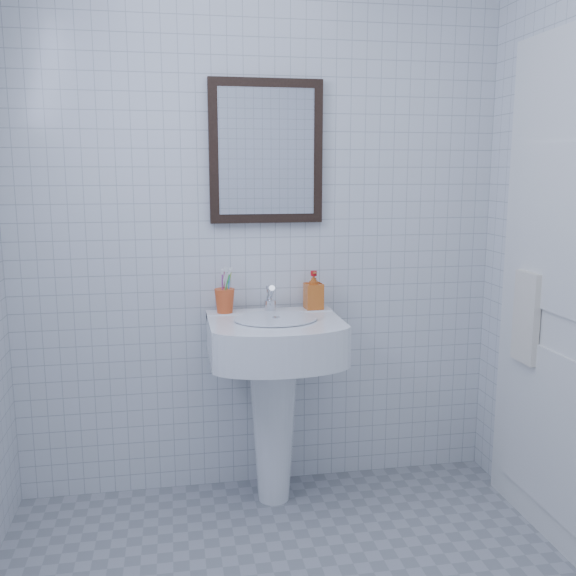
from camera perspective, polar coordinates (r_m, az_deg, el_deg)
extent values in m
cube|color=silver|center=(2.89, -2.48, 6.04)|extent=(2.20, 0.02, 2.50)
cone|color=white|center=(2.92, -1.31, -12.13)|extent=(0.22, 0.22, 0.70)
cube|color=white|center=(2.74, -1.18, -4.50)|extent=(0.56, 0.40, 0.17)
cube|color=white|center=(2.87, -1.68, -2.27)|extent=(0.56, 0.10, 0.03)
cylinder|color=white|center=(2.69, -1.08, -2.72)|extent=(0.35, 0.35, 0.01)
cylinder|color=silver|center=(2.84, -1.60, -1.58)|extent=(0.05, 0.05, 0.05)
cylinder|color=silver|center=(2.81, -1.56, -0.43)|extent=(0.03, 0.10, 0.08)
cylinder|color=silver|center=(2.85, -1.67, -0.70)|extent=(0.03, 0.05, 0.09)
imported|color=#C54213|center=(2.88, 2.29, -0.18)|extent=(0.08, 0.08, 0.17)
cube|color=black|center=(2.87, -1.96, 12.01)|extent=(0.50, 0.04, 0.62)
cube|color=silver|center=(2.85, -1.90, 12.02)|extent=(0.42, 0.00, 0.54)
cube|color=white|center=(2.69, 23.04, -0.46)|extent=(0.04, 0.80, 2.00)
torus|color=silver|center=(2.81, 20.99, 1.13)|extent=(0.01, 0.18, 0.18)
cube|color=white|center=(2.83, 20.41, -2.48)|extent=(0.03, 0.16, 0.38)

